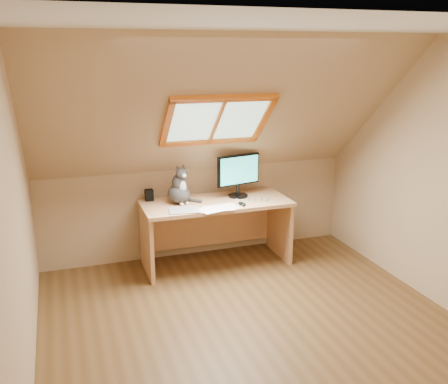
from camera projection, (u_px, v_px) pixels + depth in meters
name	position (u px, v px, depth m)	size (l,w,h in m)	color
ground	(255.00, 328.00, 4.20)	(3.50, 3.50, 0.00)	brown
room_shell	(263.00, 165.00, 3.73)	(3.52, 3.52, 2.41)	tan
desk	(214.00, 219.00, 5.42)	(1.57, 0.69, 0.72)	tan
monitor	(238.00, 173.00, 5.38)	(0.50, 0.21, 0.47)	black
cat	(179.00, 189.00, 5.19)	(0.30, 0.33, 0.43)	#3F3A37
desk_speaker	(149.00, 195.00, 5.30)	(0.08, 0.08, 0.12)	black
graphics_tablet	(184.00, 210.00, 4.97)	(0.30, 0.21, 0.01)	#B2B2B7
mouse	(242.00, 204.00, 5.15)	(0.06, 0.11, 0.03)	black
papers	(223.00, 208.00, 5.06)	(0.35, 0.30, 0.01)	white
cables	(251.00, 201.00, 5.30)	(0.51, 0.26, 0.01)	silver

